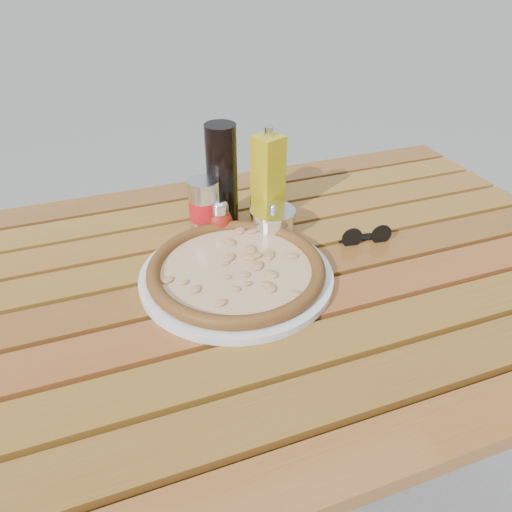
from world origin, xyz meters
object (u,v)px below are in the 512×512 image
object	(u,v)px
plate	(236,276)
sunglasses	(366,236)
table	(260,306)
parmesan_tin	(273,222)
soda_can	(205,207)
oregano_shaker	(216,215)
pizza	(236,269)
olive_oil_cruet	(268,178)
pepper_shaker	(220,218)
dark_bottle	(222,175)

from	to	relation	value
plate	sunglasses	xyz separation A→B (m)	(0.29, 0.03, 0.01)
table	parmesan_tin	world-z (taller)	parmesan_tin
table	soda_can	xyz separation A→B (m)	(-0.05, 0.19, 0.13)
table	sunglasses	xyz separation A→B (m)	(0.25, 0.03, 0.09)
soda_can	plate	bearing A→B (deg)	-88.23
parmesan_tin	sunglasses	bearing A→B (deg)	-30.72
table	oregano_shaker	size ratio (longest dim) A/B	17.07
pizza	olive_oil_cruet	distance (m)	0.26
plate	oregano_shaker	xyz separation A→B (m)	(0.02, 0.18, 0.03)
parmesan_tin	plate	bearing A→B (deg)	-134.31
table	oregano_shaker	distance (m)	0.22
table	pepper_shaker	world-z (taller)	pepper_shaker
plate	soda_can	world-z (taller)	soda_can
oregano_shaker	parmesan_tin	world-z (taller)	oregano_shaker
dark_bottle	oregano_shaker	bearing A→B (deg)	-126.24
table	dark_bottle	bearing A→B (deg)	90.34
olive_oil_cruet	parmesan_tin	bearing A→B (deg)	-103.85
soda_can	olive_oil_cruet	xyz separation A→B (m)	(0.15, 0.01, 0.04)
plate	parmesan_tin	world-z (taller)	parmesan_tin
pepper_shaker	oregano_shaker	size ratio (longest dim) A/B	1.00
plate	oregano_shaker	world-z (taller)	oregano_shaker
oregano_shaker	parmesan_tin	xyz separation A→B (m)	(0.11, -0.06, -0.01)
table	parmesan_tin	distance (m)	0.18
dark_bottle	plate	bearing A→B (deg)	-101.33
pepper_shaker	olive_oil_cruet	bearing A→B (deg)	16.25
table	pizza	xyz separation A→B (m)	(-0.05, 0.00, 0.10)
dark_bottle	olive_oil_cruet	xyz separation A→B (m)	(0.10, -0.02, -0.01)
sunglasses	plate	bearing A→B (deg)	-166.26
olive_oil_cruet	plate	bearing A→B (deg)	-125.14
olive_oil_cruet	oregano_shaker	bearing A→B (deg)	-171.14
pepper_shaker	dark_bottle	size ratio (longest dim) A/B	0.37
oregano_shaker	dark_bottle	size ratio (longest dim) A/B	0.37
soda_can	olive_oil_cruet	distance (m)	0.15
parmesan_tin	pizza	bearing A→B (deg)	-134.31
pepper_shaker	dark_bottle	xyz separation A→B (m)	(0.02, 0.05, 0.07)
pizza	soda_can	xyz separation A→B (m)	(-0.01, 0.19, 0.04)
pepper_shaker	sunglasses	distance (m)	0.31
olive_oil_cruet	sunglasses	size ratio (longest dim) A/B	1.89
dark_bottle	pepper_shaker	bearing A→B (deg)	-114.53
table	olive_oil_cruet	bearing A→B (deg)	64.73
plate	soda_can	bearing A→B (deg)	91.77
table	plate	distance (m)	0.09
dark_bottle	sunglasses	xyz separation A→B (m)	(0.25, -0.19, -0.09)
plate	pizza	distance (m)	0.02
pizza	olive_oil_cruet	world-z (taller)	olive_oil_cruet
table	plate	xyz separation A→B (m)	(-0.05, 0.00, 0.08)
pizza	pepper_shaker	xyz separation A→B (m)	(0.02, 0.17, 0.02)
table	sunglasses	size ratio (longest dim) A/B	12.60
plate	pepper_shaker	bearing A→B (deg)	83.39
oregano_shaker	sunglasses	xyz separation A→B (m)	(0.28, -0.16, -0.02)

